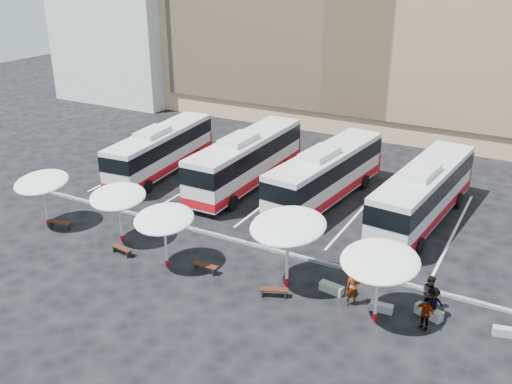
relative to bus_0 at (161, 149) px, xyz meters
The scene contains 25 objects.
ground 12.35m from the bus_0, 38.04° to the right, with size 120.00×120.00×0.00m, color black.
apartment_block 28.42m from the bus_0, 131.92° to the left, with size 14.00×14.00×18.00m, color silver.
curb_divider 12.04m from the bus_0, 36.14° to the right, with size 34.00×0.25×0.15m, color black.
bay_lines 9.81m from the bus_0, ahead, with size 24.15×12.00×0.01m.
bus_0 is the anchor object (origin of this frame).
bus_1 6.97m from the bus_0, ahead, with size 2.99×12.57×3.98m.
bus_2 12.99m from the bus_0, ahead, with size 3.83×12.44×3.89m.
bus_3 19.47m from the bus_0, ahead, with size 3.76×12.58×3.93m.
sunshade_0 10.81m from the bus_0, 93.34° to the right, with size 3.59×3.63×3.37m.
sunshade_1 11.29m from the bus_0, 64.81° to the right, with size 4.21×4.23×3.33m.
sunshade_2 14.36m from the bus_0, 51.85° to the right, with size 3.62×3.66×3.31m.
sunshade_3 18.32m from the bus_0, 32.95° to the right, with size 4.69×4.72×3.94m.
sunshade_4 22.85m from the bus_0, 27.95° to the right, with size 3.53×3.57×3.67m.
wood_bench_0 10.84m from the bus_0, 88.15° to the right, with size 1.58×0.66×0.47m.
wood_bench_1 12.90m from the bus_0, 62.90° to the right, with size 1.43×0.55×0.43m.
wood_bench_2 15.45m from the bus_0, 44.52° to the right, with size 1.45×0.42×0.44m.
wood_bench_3 18.90m from the bus_0, 36.20° to the right, with size 1.45×0.87×0.43m.
conc_bench_0 19.98m from the bus_0, 28.23° to the right, with size 1.22×0.41×0.46m, color gray.
conc_bench_1 22.53m from the bus_0, 25.90° to the right, with size 1.06×0.35×0.40m, color gray.
conc_bench_2 24.13m from the bus_0, 22.45° to the right, with size 1.29×0.43×0.49m, color gray.
conc_bench_3 27.15m from the bus_0, 19.44° to the right, with size 1.07×0.36×0.40m, color gray.
passenger_0 21.32m from the bus_0, 28.00° to the right, with size 0.67×0.44×1.84m, color black.
passenger_1 23.77m from the bus_0, 21.29° to the right, with size 0.89×0.69×1.82m, color black.
passenger_2 24.51m from the bus_0, 24.68° to the right, with size 0.96×0.40×1.64m, color black.
passenger_3 24.20m from the bus_0, 22.34° to the right, with size 1.03×0.59×1.59m, color black.
Camera 1 is at (16.19, -24.88, 15.59)m, focal length 40.00 mm.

